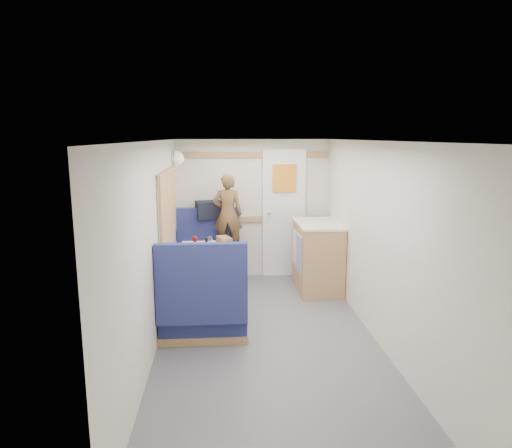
{
  "coord_description": "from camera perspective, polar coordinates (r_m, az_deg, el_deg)",
  "views": [
    {
      "loc": [
        -0.44,
        -4.29,
        2.05
      ],
      "look_at": [
        -0.05,
        0.9,
        1.04
      ],
      "focal_mm": 32.0,
      "sensor_mm": 36.0,
      "label": 1
    }
  ],
  "objects": [
    {
      "name": "side_window",
      "position": [
        5.39,
        -11.04,
        2.26
      ],
      "size": [
        0.04,
        1.3,
        0.72
      ],
      "primitive_type": "cube",
      "color": "#98A58C",
      "rests_on": "wall_left"
    },
    {
      "name": "pepper_grinder",
      "position": [
        5.62,
        -6.22,
        -2.21
      ],
      "size": [
        0.04,
        0.04,
        0.1
      ],
      "primitive_type": "cylinder",
      "color": "black",
      "rests_on": "dinette_table"
    },
    {
      "name": "wall_left",
      "position": [
        4.46,
        -12.65,
        -2.86
      ],
      "size": [
        0.02,
        4.5,
        2.0
      ],
      "primitive_type": "cube",
      "color": "silver",
      "rests_on": "floor"
    },
    {
      "name": "galley_counter",
      "position": [
        6.18,
        7.66,
        -3.96
      ],
      "size": [
        0.57,
        0.92,
        0.92
      ],
      "color": "#AE7D4E",
      "rests_on": "floor"
    },
    {
      "name": "bread_loaf",
      "position": [
        5.64,
        -3.99,
        -2.14
      ],
      "size": [
        0.21,
        0.27,
        0.1
      ],
      "primitive_type": "cube",
      "rotation": [
        0.0,
        0.0,
        0.36
      ],
      "color": "brown",
      "rests_on": "dinette_table"
    },
    {
      "name": "dinette_table",
      "position": [
        5.5,
        -6.3,
        -4.73
      ],
      "size": [
        0.62,
        0.92,
        0.72
      ],
      "color": "white",
      "rests_on": "floor"
    },
    {
      "name": "floor",
      "position": [
        4.77,
        1.49,
        -14.43
      ],
      "size": [
        4.5,
        4.5,
        0.0
      ],
      "primitive_type": "plane",
      "color": "#515156",
      "rests_on": "ground"
    },
    {
      "name": "wall_right",
      "position": [
        4.67,
        15.11,
        -2.36
      ],
      "size": [
        0.02,
        4.5,
        2.0
      ],
      "primitive_type": "cube",
      "color": "silver",
      "rests_on": "floor"
    },
    {
      "name": "bench_near",
      "position": [
        4.76,
        -6.6,
        -10.63
      ],
      "size": [
        0.9,
        0.59,
        1.05
      ],
      "color": "navy",
      "rests_on": "floor"
    },
    {
      "name": "beer_glass",
      "position": [
        5.42,
        -3.98,
        -2.63
      ],
      "size": [
        0.07,
        0.07,
        0.11
      ],
      "primitive_type": "cylinder",
      "color": "#925E15",
      "rests_on": "dinette_table"
    },
    {
      "name": "duffel_bag",
      "position": [
        6.49,
        -5.23,
        1.84
      ],
      "size": [
        0.55,
        0.36,
        0.24
      ],
      "primitive_type": "cube",
      "rotation": [
        0.0,
        0.0,
        0.24
      ],
      "color": "black",
      "rests_on": "ledge"
    },
    {
      "name": "person",
      "position": [
        6.22,
        -3.56,
        1.27
      ],
      "size": [
        0.42,
        0.29,
        1.1
      ],
      "primitive_type": "imported",
      "rotation": [
        0.0,
        0.0,
        3.08
      ],
      "color": "brown",
      "rests_on": "bench_far"
    },
    {
      "name": "cheese_block",
      "position": [
        5.28,
        -6.51,
        -3.26
      ],
      "size": [
        0.12,
        0.09,
        0.04
      ],
      "primitive_type": "cube",
      "rotation": [
        0.0,
        0.0,
        0.3
      ],
      "color": "#F4E18D",
      "rests_on": "tray"
    },
    {
      "name": "oak_trim_low",
      "position": [
        6.64,
        -0.38,
        0.58
      ],
      "size": [
        2.15,
        0.02,
        0.08
      ],
      "primitive_type": "cube",
      "color": "#AE7D4E",
      "rests_on": "wall_back"
    },
    {
      "name": "ceiling",
      "position": [
        4.31,
        1.63,
        10.35
      ],
      "size": [
        4.5,
        4.5,
        0.0
      ],
      "primitive_type": "plane",
      "rotation": [
        3.14,
        0.0,
        0.0
      ],
      "color": "silver",
      "rests_on": "wall_back"
    },
    {
      "name": "rear_door",
      "position": [
        6.65,
        3.5,
        1.65
      ],
      "size": [
        0.62,
        0.12,
        1.86
      ],
      "color": "white",
      "rests_on": "wall_back"
    },
    {
      "name": "tray",
      "position": [
        5.26,
        -5.75,
        -3.59
      ],
      "size": [
        0.32,
        0.4,
        0.02
      ],
      "primitive_type": "cube",
      "rotation": [
        0.0,
        0.0,
        -0.1
      ],
      "color": "white",
      "rests_on": "dinette_table"
    },
    {
      "name": "orange_fruit",
      "position": [
        5.34,
        -4.91,
        -2.87
      ],
      "size": [
        0.07,
        0.07,
        0.07
      ],
      "primitive_type": "sphere",
      "color": "orange",
      "rests_on": "tray"
    },
    {
      "name": "tumbler_right",
      "position": [
        5.68,
        -5.8,
        -2.06
      ],
      "size": [
        0.06,
        0.06,
        0.1
      ],
      "primitive_type": "cylinder",
      "color": "white",
      "rests_on": "dinette_table"
    },
    {
      "name": "oak_trim_high",
      "position": [
        6.54,
        -0.39,
        8.63
      ],
      "size": [
        2.15,
        0.02,
        0.08
      ],
      "primitive_type": "cube",
      "color": "#AE7D4E",
      "rests_on": "wall_back"
    },
    {
      "name": "wall_back",
      "position": [
        6.64,
        -0.39,
        1.89
      ],
      "size": [
        2.2,
        0.02,
        2.0
      ],
      "primitive_type": "cube",
      "color": "silver",
      "rests_on": "floor"
    },
    {
      "name": "bench_far",
      "position": [
        6.4,
        -5.99,
        -4.93
      ],
      "size": [
        0.9,
        0.59,
        1.05
      ],
      "color": "navy",
      "rests_on": "floor"
    },
    {
      "name": "wine_glass",
      "position": [
        5.43,
        -7.64,
        -1.94
      ],
      "size": [
        0.08,
        0.08,
        0.17
      ],
      "color": "white",
      "rests_on": "dinette_table"
    },
    {
      "name": "ledge",
      "position": [
        6.52,
        -6.02,
        0.59
      ],
      "size": [
        0.9,
        0.14,
        0.04
      ],
      "primitive_type": "cube",
      "color": "#AE7D4E",
      "rests_on": "bench_far"
    },
    {
      "name": "dome_light",
      "position": [
        6.17,
        -9.92,
        8.05
      ],
      "size": [
        0.2,
        0.2,
        0.2
      ],
      "primitive_type": "sphere",
      "color": "white",
      "rests_on": "wall_left"
    },
    {
      "name": "tumbler_left",
      "position": [
        5.17,
        -8.76,
        -3.46
      ],
      "size": [
        0.06,
        0.06,
        0.1
      ],
      "primitive_type": "cylinder",
      "color": "white",
      "rests_on": "dinette_table"
    }
  ]
}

